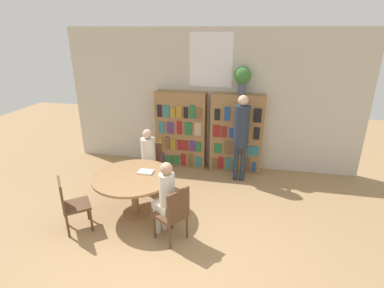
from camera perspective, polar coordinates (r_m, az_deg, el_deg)
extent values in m
plane|color=#9E7A51|center=(4.33, -3.98, -22.11)|extent=(16.00, 16.00, 0.00)
cube|color=beige|center=(6.58, 3.51, 8.30)|extent=(6.40, 0.06, 3.00)
cube|color=white|center=(6.41, 3.63, 15.65)|extent=(0.90, 0.01, 1.10)
cube|color=olive|center=(6.69, -2.07, 2.77)|extent=(1.11, 0.32, 1.70)
cube|color=#4C2D6B|center=(6.88, -5.68, -2.67)|extent=(0.10, 0.02, 0.27)
cube|color=#236638|center=(6.85, -4.42, -3.02)|extent=(0.13, 0.02, 0.21)
cube|color=#236638|center=(6.81, -3.04, -3.09)|extent=(0.14, 0.02, 0.22)
cube|color=maroon|center=(6.76, -1.67, -3.00)|extent=(0.11, 0.02, 0.27)
cube|color=brown|center=(6.72, -0.28, -3.06)|extent=(0.10, 0.02, 0.29)
cube|color=#2D707A|center=(6.70, 1.21, -3.40)|extent=(0.12, 0.02, 0.23)
cube|color=olive|center=(6.75, -6.01, 0.22)|extent=(0.08, 0.02, 0.27)
cube|color=brown|center=(6.70, -4.70, 0.22)|extent=(0.11, 0.02, 0.29)
cube|color=olive|center=(6.68, -3.66, -0.08)|extent=(0.11, 0.02, 0.23)
cube|color=maroon|center=(6.64, -2.37, -0.19)|extent=(0.11, 0.02, 0.23)
cube|color=maroon|center=(6.61, -1.25, -0.29)|extent=(0.11, 0.02, 0.23)
cube|color=#4C2D6B|center=(6.58, 0.05, -0.36)|extent=(0.13, 0.02, 0.23)
cube|color=#236638|center=(6.56, 1.24, -0.55)|extent=(0.11, 0.02, 0.21)
cube|color=#2D707A|center=(6.62, -5.82, 3.15)|extent=(0.12, 0.02, 0.25)
cube|color=#4C2D6B|center=(6.56, -4.16, 3.05)|extent=(0.14, 0.02, 0.25)
cube|color=maroon|center=(6.50, -2.45, 3.11)|extent=(0.11, 0.02, 0.29)
cube|color=#236638|center=(6.46, -0.72, 2.95)|extent=(0.15, 0.02, 0.28)
cube|color=tan|center=(6.42, 1.09, 2.89)|extent=(0.15, 0.02, 0.30)
cube|color=black|center=(6.52, -6.23, 6.30)|extent=(0.10, 0.02, 0.26)
cube|color=#2D707A|center=(6.47, -4.91, 6.25)|extent=(0.13, 0.02, 0.27)
cube|color=olive|center=(6.44, -3.71, 5.97)|extent=(0.12, 0.02, 0.21)
cube|color=olive|center=(6.40, -2.50, 6.15)|extent=(0.12, 0.02, 0.27)
cube|color=black|center=(6.37, -1.19, 5.98)|extent=(0.09, 0.02, 0.24)
cube|color=#236638|center=(6.34, 0.08, 6.13)|extent=(0.11, 0.02, 0.29)
cube|color=brown|center=(6.32, 1.34, 5.82)|extent=(0.13, 0.02, 0.24)
cube|color=olive|center=(6.52, 8.48, 2.05)|extent=(1.11, 0.32, 1.70)
cube|color=brown|center=(6.65, 4.38, -3.68)|extent=(0.11, 0.02, 0.23)
cube|color=maroon|center=(6.63, 5.52, -3.59)|extent=(0.11, 0.02, 0.27)
cube|color=#2D707A|center=(6.61, 6.82, -3.67)|extent=(0.09, 0.02, 0.28)
cube|color=#2D707A|center=(6.61, 8.13, -3.90)|extent=(0.13, 0.02, 0.25)
cube|color=olive|center=(6.60, 9.37, -3.88)|extent=(0.13, 0.02, 0.28)
cube|color=brown|center=(6.60, 10.50, -3.90)|extent=(0.10, 0.02, 0.29)
cube|color=navy|center=(6.62, 11.73, -4.32)|extent=(0.09, 0.02, 0.21)
cube|color=#236638|center=(6.50, 4.94, -0.83)|extent=(0.16, 0.02, 0.21)
cube|color=brown|center=(6.46, 7.13, -0.66)|extent=(0.22, 0.02, 0.29)
cube|color=brown|center=(6.46, 9.38, -0.99)|extent=(0.14, 0.02, 0.25)
cube|color=#2D707A|center=(6.47, 11.59, -1.31)|extent=(0.23, 0.02, 0.21)
cube|color=maroon|center=(6.37, 4.70, 2.47)|extent=(0.15, 0.02, 0.25)
cube|color=maroon|center=(6.36, 6.10, 2.32)|extent=(0.11, 0.02, 0.24)
cube|color=navy|center=(6.35, 7.69, 2.09)|extent=(0.14, 0.02, 0.21)
cube|color=maroon|center=(6.33, 9.21, 2.19)|extent=(0.14, 0.02, 0.26)
cube|color=olive|center=(6.34, 10.61, 1.88)|extent=(0.12, 0.02, 0.21)
cube|color=black|center=(6.33, 12.23, 1.98)|extent=(0.12, 0.02, 0.27)
cube|color=black|center=(6.26, 4.84, 5.61)|extent=(0.12, 0.02, 0.24)
cube|color=navy|center=(6.23, 6.70, 5.72)|extent=(0.12, 0.02, 0.29)
cube|color=black|center=(6.23, 8.64, 5.23)|extent=(0.12, 0.02, 0.21)
cube|color=olive|center=(6.22, 10.46, 5.44)|extent=(0.15, 0.02, 0.29)
cube|color=black|center=(6.22, 12.39, 5.30)|extent=(0.16, 0.02, 0.29)
cylinder|color=#475166|center=(6.27, 9.47, 10.44)|extent=(0.15, 0.15, 0.24)
sphere|color=#387033|center=(6.23, 9.62, 12.78)|extent=(0.35, 0.35, 0.35)
cylinder|color=olive|center=(5.36, -10.63, -12.60)|extent=(0.44, 0.44, 0.03)
cylinder|color=olive|center=(5.18, -10.88, -9.51)|extent=(0.12, 0.12, 0.64)
cylinder|color=olive|center=(5.02, -11.15, -6.16)|extent=(1.32, 1.32, 0.04)
cube|color=brown|center=(5.04, -21.17, -10.88)|extent=(0.56, 0.56, 0.04)
cube|color=brown|center=(4.91, -23.64, -8.80)|extent=(0.28, 0.34, 0.45)
cylinder|color=brown|center=(5.30, -19.24, -11.63)|extent=(0.04, 0.04, 0.39)
cylinder|color=brown|center=(5.02, -18.64, -13.59)|extent=(0.04, 0.04, 0.39)
cylinder|color=brown|center=(5.29, -22.94, -12.27)|extent=(0.04, 0.04, 0.39)
cylinder|color=brown|center=(5.00, -22.58, -14.28)|extent=(0.04, 0.04, 0.39)
cube|color=brown|center=(5.92, -7.96, -4.58)|extent=(0.42, 0.42, 0.04)
cube|color=brown|center=(5.98, -7.59, -1.73)|extent=(0.40, 0.05, 0.45)
cylinder|color=brown|center=(5.83, -6.73, -7.33)|extent=(0.04, 0.04, 0.39)
cylinder|color=brown|center=(5.93, -9.92, -7.02)|extent=(0.04, 0.04, 0.39)
cylinder|color=brown|center=(6.12, -5.87, -5.84)|extent=(0.04, 0.04, 0.39)
cylinder|color=brown|center=(6.21, -8.92, -5.57)|extent=(0.04, 0.04, 0.39)
cube|color=brown|center=(4.52, -4.13, -13.26)|extent=(0.55, 0.55, 0.04)
cube|color=brown|center=(4.27, -2.60, -11.54)|extent=(0.25, 0.35, 0.45)
cylinder|color=brown|center=(4.67, -7.11, -15.37)|extent=(0.04, 0.04, 0.39)
cylinder|color=brown|center=(4.84, -3.85, -13.75)|extent=(0.04, 0.04, 0.39)
cylinder|color=brown|center=(4.46, -4.28, -17.29)|extent=(0.04, 0.04, 0.39)
cylinder|color=brown|center=(4.64, -0.98, -15.49)|extent=(0.04, 0.04, 0.39)
cube|color=beige|center=(5.77, -8.40, -4.46)|extent=(0.28, 0.33, 0.12)
cylinder|color=beige|center=(5.71, -8.33, -1.31)|extent=(0.27, 0.27, 0.50)
sphere|color=tan|center=(5.59, -8.51, 1.91)|extent=(0.18, 0.18, 0.18)
cylinder|color=beige|center=(5.78, -7.88, -7.45)|extent=(0.10, 0.10, 0.43)
cylinder|color=beige|center=(5.82, -9.28, -7.31)|extent=(0.10, 0.10, 0.43)
cube|color=beige|center=(4.57, -5.33, -11.71)|extent=(0.39, 0.37, 0.12)
cylinder|color=beige|center=(4.35, -4.79, -8.70)|extent=(0.23, 0.23, 0.50)
sphere|color=tan|center=(4.20, -4.93, -4.67)|extent=(0.18, 0.18, 0.18)
cylinder|color=beige|center=(4.76, -6.71, -14.23)|extent=(0.10, 0.10, 0.43)
cylinder|color=beige|center=(4.83, -5.50, -13.65)|extent=(0.10, 0.10, 0.43)
cylinder|color=#232D3D|center=(6.22, 8.37, -3.59)|extent=(0.10, 0.10, 0.76)
cylinder|color=#232D3D|center=(6.22, 9.63, -3.68)|extent=(0.10, 0.10, 0.76)
cylinder|color=#232D3D|center=(5.93, 9.43, 3.35)|extent=(0.30, 0.30, 0.83)
sphere|color=#DBB293|center=(5.80, 9.74, 8.20)|extent=(0.20, 0.20, 0.20)
cylinder|color=#232D3D|center=(6.13, 10.53, 5.89)|extent=(0.07, 0.30, 0.07)
cube|color=silver|center=(5.07, -8.78, -5.28)|extent=(0.24, 0.18, 0.03)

